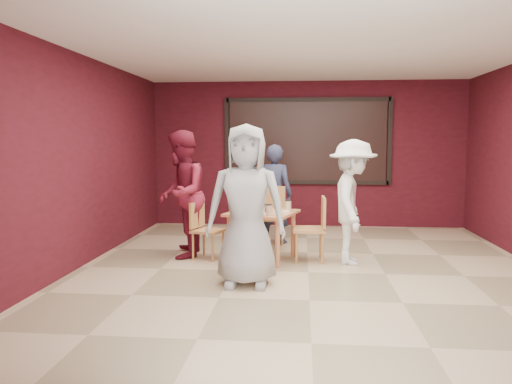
# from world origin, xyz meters

# --- Properties ---
(floor) EXTENTS (7.00, 7.00, 0.00)m
(floor) POSITION_xyz_m (0.00, 0.00, 0.00)
(floor) COLOR #CBB38D
(floor) RESTS_ON ground
(window_blinds) EXTENTS (3.00, 0.02, 1.50)m
(window_blinds) POSITION_xyz_m (0.00, 3.45, 1.65)
(window_blinds) COLOR black
(dining_table) EXTENTS (1.07, 1.07, 0.83)m
(dining_table) POSITION_xyz_m (-0.64, 0.60, 0.61)
(dining_table) COLOR #C87C52
(dining_table) RESTS_ON floor
(chair_front) EXTENTS (0.45, 0.45, 0.80)m
(chair_front) POSITION_xyz_m (-0.72, -0.18, 0.45)
(chair_front) COLOR #AC7843
(chair_front) RESTS_ON floor
(chair_back) EXTENTS (0.50, 0.50, 0.95)m
(chair_back) POSITION_xyz_m (-0.59, 1.48, 0.54)
(chair_back) COLOR #AC7843
(chair_back) RESTS_ON floor
(chair_left) EXTENTS (0.49, 0.49, 0.80)m
(chair_left) POSITION_xyz_m (-1.47, 0.64, 0.45)
(chair_left) COLOR #AC7843
(chair_left) RESTS_ON floor
(chair_right) EXTENTS (0.44, 0.44, 0.90)m
(chair_right) POSITION_xyz_m (0.09, 0.60, 0.51)
(chair_right) COLOR #AC7843
(chair_right) RESTS_ON floor
(diner_front) EXTENTS (0.91, 0.60, 1.86)m
(diner_front) POSITION_xyz_m (-0.72, -0.63, 0.93)
(diner_front) COLOR #A2A2A2
(diner_front) RESTS_ON floor
(diner_back) EXTENTS (0.67, 0.53, 1.61)m
(diner_back) POSITION_xyz_m (-0.53, 1.83, 0.80)
(diner_back) COLOR #2A2E4A
(diner_back) RESTS_ON floor
(diner_left) EXTENTS (0.78, 0.95, 1.81)m
(diner_left) POSITION_xyz_m (-1.81, 0.70, 0.91)
(diner_left) COLOR maroon
(diner_left) RESTS_ON floor
(diner_right) EXTENTS (0.71, 1.14, 1.69)m
(diner_right) POSITION_xyz_m (0.59, 0.53, 0.84)
(diner_right) COLOR white
(diner_right) RESTS_ON floor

